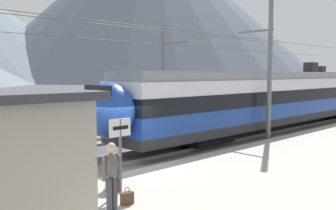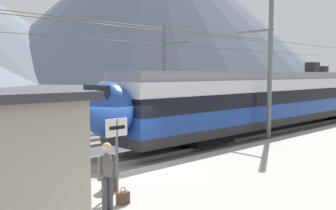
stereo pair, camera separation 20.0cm
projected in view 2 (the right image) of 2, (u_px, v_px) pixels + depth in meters
ground_plane at (125, 173)px, 13.85m from camera, size 400.00×400.00×0.00m
platform_slab at (214, 196)px, 10.65m from camera, size 120.00×6.82×0.39m
track_near at (106, 165)px, 14.76m from camera, size 120.00×3.00×0.28m
track_far at (47, 146)px, 18.66m from camera, size 120.00×3.00×0.28m
train_near_platform at (279, 97)px, 23.56m from camera, size 27.66×2.84×4.27m
train_far_track at (306, 89)px, 37.31m from camera, size 24.07×2.92×4.27m
catenary_mast_mid at (268, 63)px, 19.25m from camera, size 40.88×2.18×8.33m
catenary_mast_far_side at (165, 72)px, 26.83m from camera, size 40.88×2.61×7.18m
platform_sign at (117, 138)px, 10.32m from camera, size 0.70×0.08×2.09m
passenger_walking at (107, 173)px, 8.93m from camera, size 0.53×0.22×1.69m
handbag_beside_passenger at (123, 198)px, 9.45m from camera, size 0.32×0.18×0.44m
handbag_near_sign at (110, 182)px, 10.85m from camera, size 0.32×0.18×0.41m
potted_plant_platform_edge at (110, 177)px, 10.60m from camera, size 0.52×0.52×0.73m
mountain_right_ridge at (151, 2)px, 210.17m from camera, size 189.66×189.66×89.07m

